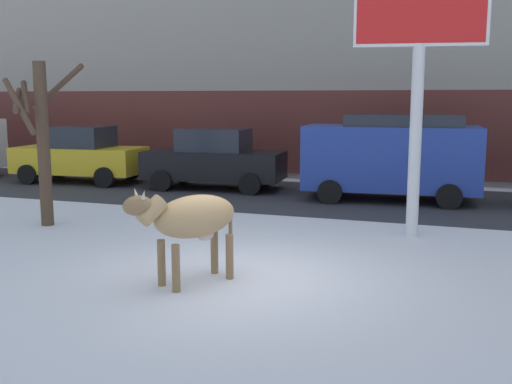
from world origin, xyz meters
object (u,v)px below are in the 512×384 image
Objects in this scene: car_yellow_sedan at (79,155)px; bare_tree_left_lot at (41,134)px; car_blue_van at (392,155)px; cow_tan at (192,219)px; car_black_sedan at (214,159)px; billboard at (421,16)px.

car_yellow_sedan is 6.87m from bare_tree_left_lot.
car_blue_van reaches higher than car_yellow_sedan.
bare_tree_left_lot is (-4.81, 2.73, 1.00)m from cow_tan.
billboard is at bearing -36.02° from car_black_sedan.
car_yellow_sedan is 4.75m from car_black_sedan.
billboard is 1.29× the size of car_yellow_sedan.
car_black_sedan is 1.22× the size of bare_tree_left_lot.
cow_tan is at bearing -46.90° from car_yellow_sedan.
car_blue_van is 8.89m from bare_tree_left_lot.
car_black_sedan is 0.91× the size of car_blue_van.
car_yellow_sedan reaches higher than cow_tan.
car_yellow_sedan is (-10.98, 4.41, -3.41)m from billboard.
car_blue_van is (10.09, -0.25, 0.33)m from car_yellow_sedan.
car_blue_van reaches higher than car_black_sedan.
car_black_sedan is at bearing 110.89° from cow_tan.
billboard is at bearing -77.87° from car_blue_van.
car_yellow_sedan is 0.91× the size of car_blue_van.
cow_tan is 5.62m from bare_tree_left_lot.
car_blue_van is at bearing -3.93° from car_black_sedan.
bare_tree_left_lot reaches higher than car_yellow_sedan.
car_black_sedan reaches higher than cow_tan.
car_blue_van is (1.99, 8.41, 0.25)m from cow_tan.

